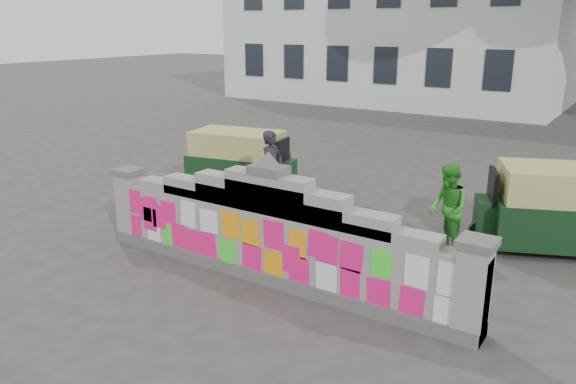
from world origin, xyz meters
name	(u,v)px	position (x,y,z in m)	size (l,w,h in m)	color
ground	(270,280)	(0.00, 0.00, 0.00)	(100.00, 100.00, 0.00)	#383533
parapet_wall	(269,234)	(0.00, -0.01, 0.75)	(6.48, 0.44, 2.01)	#4C4C49
building	(406,19)	(-7.00, 21.98, 4.01)	(16.00, 10.00, 8.90)	silver
cyclist_bike	(272,198)	(-1.56, 2.28, 0.46)	(0.61, 1.74, 0.91)	black
cyclist_rider	(272,182)	(-1.56, 2.28, 0.77)	(0.56, 0.37, 1.55)	black
pedestrian	(448,209)	(1.84, 2.61, 0.76)	(0.74, 0.58, 1.53)	green
rickshaw_left	(240,160)	(-3.33, 3.54, 0.73)	(2.61, 1.57, 1.40)	#113416
rickshaw_right	(560,208)	(3.41, 3.71, 0.76)	(2.72, 2.02, 1.47)	black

